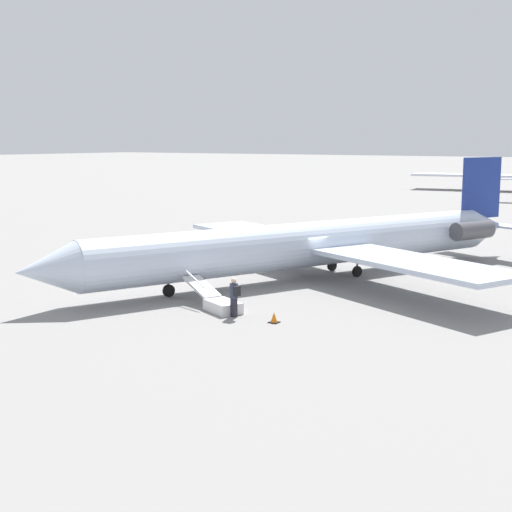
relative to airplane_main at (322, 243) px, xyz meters
The scene contains 5 objects.
ground_plane 2.18m from the airplane_main, 23.71° to the right, with size 600.00×600.00×0.00m, color gray.
airplane_main is the anchor object (origin of this frame).
boarding_stairs 9.82m from the airplane_main, ahead, with size 2.53×4.08×1.66m.
passenger 10.44m from the airplane_main, ahead, with size 0.45×0.57×1.74m.
traffic_cone_near_stairs 10.86m from the airplane_main, 17.47° to the left, with size 0.42×0.42×0.46m.
Camera 1 is at (34.38, 19.17, 7.69)m, focal length 50.00 mm.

